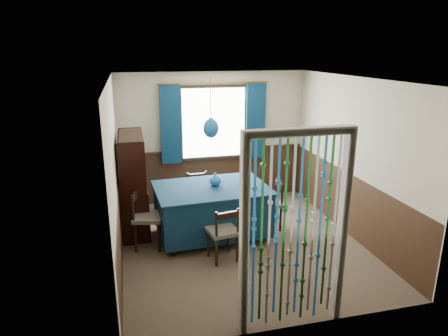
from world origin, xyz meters
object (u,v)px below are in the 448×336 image
object	(u,v)px
bowl_shelf	(136,167)
vase_sideboard	(136,172)
vase_table	(215,180)
chair_near	(223,232)
dining_table	(212,209)
chair_far	(199,195)
chair_right	(271,203)
chair_left	(147,217)
sideboard	(134,196)
pendant_lamp	(211,128)

from	to	relation	value
bowl_shelf	vase_sideboard	distance (m)	0.56
vase_table	vase_sideboard	xyz separation A→B (m)	(-1.20, 0.84, -0.05)
vase_sideboard	chair_near	bearing A→B (deg)	-56.41
chair_near	bowl_shelf	xyz separation A→B (m)	(-1.12, 1.18, 0.68)
dining_table	bowl_shelf	size ratio (longest dim) A/B	8.92
chair_near	chair_far	world-z (taller)	chair_far
dining_table	chair_right	world-z (taller)	dining_table
chair_near	bowl_shelf	size ratio (longest dim) A/B	4.04
chair_left	sideboard	xyz separation A→B (m)	(-0.16, 0.71, 0.09)
chair_right	sideboard	world-z (taller)	sideboard
chair_near	dining_table	bearing A→B (deg)	80.13
chair_right	sideboard	xyz separation A→B (m)	(-2.21, 0.51, 0.13)
vase_sideboard	chair_left	bearing A→B (deg)	-84.35
pendant_lamp	vase_sideboard	xyz separation A→B (m)	(-1.12, 0.92, -0.88)
sideboard	chair_left	bearing A→B (deg)	-76.56
chair_right	bowl_shelf	size ratio (longest dim) A/B	4.07
sideboard	chair_right	bearing A→B (deg)	-12.35
chair_left	bowl_shelf	xyz separation A→B (m)	(-0.10, 0.51, 0.64)
chair_right	chair_near	bearing A→B (deg)	134.20
sideboard	chair_near	bearing A→B (deg)	-48.76
chair_near	chair_far	xyz separation A→B (m)	(-0.07, 1.52, 0.00)
chair_near	vase_sideboard	xyz separation A→B (m)	(-1.12, 1.69, 0.45)
chair_left	vase_sideboard	xyz separation A→B (m)	(-0.10, 1.02, 0.40)
dining_table	pendant_lamp	distance (m)	1.29
vase_sideboard	pendant_lamp	bearing A→B (deg)	-39.33
sideboard	vase_table	world-z (taller)	sideboard
chair_near	chair_left	size ratio (longest dim) A/B	0.90
bowl_shelf	chair_near	bearing A→B (deg)	-46.44
dining_table	bowl_shelf	xyz separation A→B (m)	(-1.12, 0.41, 0.64)
chair_near	pendant_lamp	distance (m)	1.54
chair_near	sideboard	xyz separation A→B (m)	(-1.18, 1.38, 0.13)
chair_near	chair_far	distance (m)	1.52
chair_left	chair_right	size ratio (longest dim) A/B	1.10
chair_far	vase_sideboard	world-z (taller)	vase_sideboard
dining_table	chair_far	xyz separation A→B (m)	(-0.07, 0.74, -0.04)
chair_right	vase_table	size ratio (longest dim) A/B	4.50
pendant_lamp	vase_sideboard	distance (m)	1.70
chair_right	pendant_lamp	size ratio (longest dim) A/B	0.93
chair_far	bowl_shelf	world-z (taller)	bowl_shelf
chair_near	chair_left	distance (m)	1.23
pendant_lamp	vase_table	xyz separation A→B (m)	(0.08, 0.08, -0.84)
vase_sideboard	chair_far	bearing A→B (deg)	-9.49
bowl_shelf	vase_table	bearing A→B (deg)	-15.28
chair_right	sideboard	size ratio (longest dim) A/B	0.51
chair_right	bowl_shelf	xyz separation A→B (m)	(-2.15, 0.31, 0.68)
dining_table	sideboard	bearing A→B (deg)	149.56
vase_sideboard	bowl_shelf	bearing A→B (deg)	-90.00
chair_right	vase_sideboard	world-z (taller)	vase_sideboard
chair_left	chair_far	bearing A→B (deg)	145.55
chair_right	vase_sideboard	size ratio (longest dim) A/B	4.97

